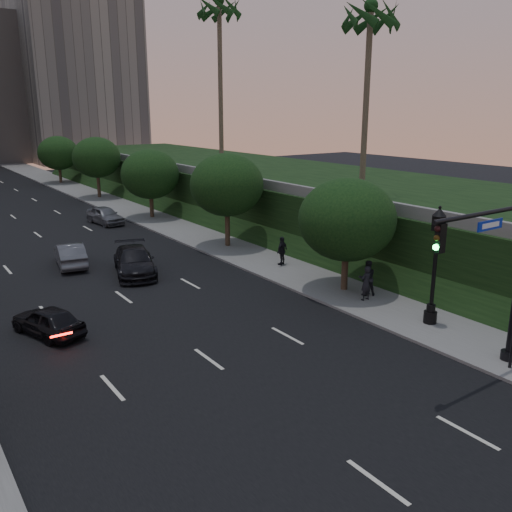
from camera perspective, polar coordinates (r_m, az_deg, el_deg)
ground at (r=18.50m, az=3.13°, el=-16.44°), size 160.00×160.00×0.00m
road_surface at (r=44.51m, az=-21.38°, el=1.61°), size 16.00×140.00×0.02m
sidewalk_right at (r=47.81m, az=-9.43°, el=3.44°), size 4.50×140.00×0.15m
embankment at (r=51.92m, az=3.29°, el=6.71°), size 18.00×90.00×4.00m
parapet_wall at (r=46.87m, az=-4.97°, el=8.65°), size 0.35×90.00×0.70m
office_block_right at (r=113.77m, az=-18.60°, el=18.71°), size 20.00×22.00×36.00m
tree_right_a at (r=29.14m, az=9.56°, el=3.79°), size 5.20×5.20×6.24m
tree_right_b at (r=38.41m, az=-3.08°, el=7.47°), size 5.20×5.20×6.74m
tree_right_c at (r=49.90m, az=-11.09°, el=8.44°), size 5.20×5.20×6.24m
tree_right_d at (r=62.84m, az=-16.44°, el=9.92°), size 5.20×5.20×6.74m
tree_right_e at (r=77.20m, az=-20.10°, el=10.14°), size 5.20×5.20×6.24m
palm_mid at (r=38.33m, az=11.96°, el=23.38°), size 3.20×3.20×13.00m
palm_far at (r=50.19m, az=-3.90°, el=24.33°), size 3.20×3.20×15.50m
traffic_signal_mast at (r=21.81m, az=24.51°, el=-2.23°), size 5.68×0.56×7.00m
street_lamp at (r=25.66m, az=18.25°, el=-1.53°), size 0.64×0.64×5.62m
sedan_near_left at (r=25.73m, az=-21.06°, el=-6.39°), size 2.74×4.22×1.34m
sedan_mid_left at (r=36.32m, az=-18.98°, el=0.14°), size 2.32×4.75×1.50m
sedan_near_right at (r=33.49m, az=-12.68°, el=-0.55°), size 3.75×5.92×1.60m
sedan_far_right at (r=48.83m, az=-15.61°, el=4.15°), size 2.32×4.65×1.52m
pedestrian_a at (r=28.35m, az=11.49°, el=-2.82°), size 0.68×0.46×1.82m
pedestrian_b at (r=29.09m, az=11.61°, el=-2.27°), size 1.16×1.08×1.90m
pedestrian_c at (r=34.10m, az=2.76°, el=0.56°), size 1.16×0.81×1.83m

